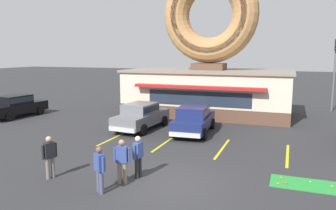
{
  "coord_description": "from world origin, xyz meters",
  "views": [
    {
      "loc": [
        3.9,
        -10.41,
        4.62
      ],
      "look_at": [
        -1.91,
        5.0,
        2.0
      ],
      "focal_mm": 35.0,
      "sensor_mm": 36.0,
      "label": 1
    }
  ],
  "objects_px": {
    "car_navy": "(194,118)",
    "traffic_light_pole": "(335,65)",
    "golf_ball": "(310,182)",
    "car_grey": "(141,115)",
    "car_black": "(16,105)",
    "pedestrian_hooded_kid": "(122,160)",
    "trash_bin": "(282,118)",
    "pedestrian_clipboard_woman": "(100,168)",
    "pedestrian_leather_jacket_man": "(138,155)",
    "pedestrian_blue_sweater_man": "(50,155)"
  },
  "relations": [
    {
      "from": "golf_ball",
      "to": "pedestrian_hooded_kid",
      "type": "relative_size",
      "value": 0.03
    },
    {
      "from": "golf_ball",
      "to": "car_navy",
      "type": "height_order",
      "value": "car_navy"
    },
    {
      "from": "car_black",
      "to": "pedestrian_hooded_kid",
      "type": "bearing_deg",
      "value": -32.01
    },
    {
      "from": "pedestrian_clipboard_woman",
      "to": "trash_bin",
      "type": "distance_m",
      "value": 14.07
    },
    {
      "from": "car_navy",
      "to": "trash_bin",
      "type": "relative_size",
      "value": 4.78
    },
    {
      "from": "car_grey",
      "to": "trash_bin",
      "type": "bearing_deg",
      "value": 26.94
    },
    {
      "from": "golf_ball",
      "to": "pedestrian_clipboard_woman",
      "type": "bearing_deg",
      "value": -152.77
    },
    {
      "from": "pedestrian_blue_sweater_man",
      "to": "pedestrian_hooded_kid",
      "type": "bearing_deg",
      "value": 9.91
    },
    {
      "from": "car_black",
      "to": "pedestrian_hooded_kid",
      "type": "xyz_separation_m",
      "value": [
        13.23,
        -8.27,
        0.02
      ]
    },
    {
      "from": "car_navy",
      "to": "traffic_light_pole",
      "type": "distance_m",
      "value": 14.1
    },
    {
      "from": "car_grey",
      "to": "traffic_light_pole",
      "type": "bearing_deg",
      "value": 43.63
    },
    {
      "from": "car_black",
      "to": "traffic_light_pole",
      "type": "relative_size",
      "value": 0.8
    },
    {
      "from": "pedestrian_hooded_kid",
      "to": "pedestrian_clipboard_woman",
      "type": "distance_m",
      "value": 1.01
    },
    {
      "from": "car_grey",
      "to": "pedestrian_clipboard_woman",
      "type": "xyz_separation_m",
      "value": [
        2.72,
        -8.93,
        0.01
      ]
    },
    {
      "from": "car_navy",
      "to": "pedestrian_hooded_kid",
      "type": "height_order",
      "value": "pedestrian_hooded_kid"
    },
    {
      "from": "trash_bin",
      "to": "traffic_light_pole",
      "type": "xyz_separation_m",
      "value": [
        3.61,
        7.02,
        3.21
      ]
    },
    {
      "from": "pedestrian_hooded_kid",
      "to": "car_black",
      "type": "bearing_deg",
      "value": 147.99
    },
    {
      "from": "car_grey",
      "to": "pedestrian_blue_sweater_man",
      "type": "bearing_deg",
      "value": -88.17
    },
    {
      "from": "car_navy",
      "to": "pedestrian_hooded_kid",
      "type": "bearing_deg",
      "value": -92.02
    },
    {
      "from": "golf_ball",
      "to": "pedestrian_leather_jacket_man",
      "type": "bearing_deg",
      "value": -164.07
    },
    {
      "from": "pedestrian_hooded_kid",
      "to": "traffic_light_pole",
      "type": "distance_m",
      "value": 21.12
    },
    {
      "from": "car_navy",
      "to": "car_black",
      "type": "height_order",
      "value": "same"
    },
    {
      "from": "car_grey",
      "to": "traffic_light_pole",
      "type": "xyz_separation_m",
      "value": [
        11.65,
        11.11,
        2.84
      ]
    },
    {
      "from": "golf_ball",
      "to": "pedestrian_leather_jacket_man",
      "type": "relative_size",
      "value": 0.03
    },
    {
      "from": "car_navy",
      "to": "pedestrian_clipboard_woman",
      "type": "xyz_separation_m",
      "value": [
        -0.59,
        -9.04,
        0.01
      ]
    },
    {
      "from": "car_navy",
      "to": "car_grey",
      "type": "bearing_deg",
      "value": -178.13
    },
    {
      "from": "car_navy",
      "to": "pedestrian_leather_jacket_man",
      "type": "height_order",
      "value": "same"
    },
    {
      "from": "pedestrian_clipboard_woman",
      "to": "golf_ball",
      "type": "bearing_deg",
      "value": 27.23
    },
    {
      "from": "car_navy",
      "to": "car_black",
      "type": "xyz_separation_m",
      "value": [
        -13.51,
        0.19,
        0.0
      ]
    },
    {
      "from": "pedestrian_hooded_kid",
      "to": "traffic_light_pole",
      "type": "bearing_deg",
      "value": 65.66
    },
    {
      "from": "pedestrian_blue_sweater_man",
      "to": "pedestrian_clipboard_woman",
      "type": "relative_size",
      "value": 1.0
    },
    {
      "from": "car_grey",
      "to": "trash_bin",
      "type": "distance_m",
      "value": 9.02
    },
    {
      "from": "car_grey",
      "to": "car_black",
      "type": "relative_size",
      "value": 1.0
    },
    {
      "from": "car_black",
      "to": "trash_bin",
      "type": "xyz_separation_m",
      "value": [
        18.24,
        3.78,
        -0.37
      ]
    },
    {
      "from": "golf_ball",
      "to": "car_black",
      "type": "distance_m",
      "value": 20.39
    },
    {
      "from": "car_grey",
      "to": "car_navy",
      "type": "bearing_deg",
      "value": 1.87
    },
    {
      "from": "pedestrian_hooded_kid",
      "to": "traffic_light_pole",
      "type": "relative_size",
      "value": 0.28
    },
    {
      "from": "pedestrian_hooded_kid",
      "to": "trash_bin",
      "type": "height_order",
      "value": "pedestrian_hooded_kid"
    },
    {
      "from": "pedestrian_blue_sweater_man",
      "to": "trash_bin",
      "type": "xyz_separation_m",
      "value": [
        7.77,
        12.53,
        -0.39
      ]
    },
    {
      "from": "car_grey",
      "to": "car_black",
      "type": "xyz_separation_m",
      "value": [
        -10.2,
        0.3,
        0.0
      ]
    },
    {
      "from": "pedestrian_leather_jacket_man",
      "to": "trash_bin",
      "type": "relative_size",
      "value": 1.64
    },
    {
      "from": "golf_ball",
      "to": "pedestrian_hooded_kid",
      "type": "distance_m",
      "value": 6.8
    },
    {
      "from": "pedestrian_leather_jacket_man",
      "to": "pedestrian_clipboard_woman",
      "type": "height_order",
      "value": "same"
    },
    {
      "from": "trash_bin",
      "to": "golf_ball",
      "type": "bearing_deg",
      "value": -82.4
    },
    {
      "from": "car_black",
      "to": "pedestrian_blue_sweater_man",
      "type": "height_order",
      "value": "pedestrian_blue_sweater_man"
    },
    {
      "from": "golf_ball",
      "to": "pedestrian_leather_jacket_man",
      "type": "xyz_separation_m",
      "value": [
        -6.01,
        -1.72,
        0.83
      ]
    },
    {
      "from": "golf_ball",
      "to": "traffic_light_pole",
      "type": "xyz_separation_m",
      "value": [
        2.33,
        16.64,
        3.66
      ]
    },
    {
      "from": "car_black",
      "to": "traffic_light_pole",
      "type": "bearing_deg",
      "value": 26.31
    },
    {
      "from": "golf_ball",
      "to": "car_black",
      "type": "relative_size",
      "value": 0.01
    },
    {
      "from": "pedestrian_clipboard_woman",
      "to": "traffic_light_pole",
      "type": "relative_size",
      "value": 0.28
    }
  ]
}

